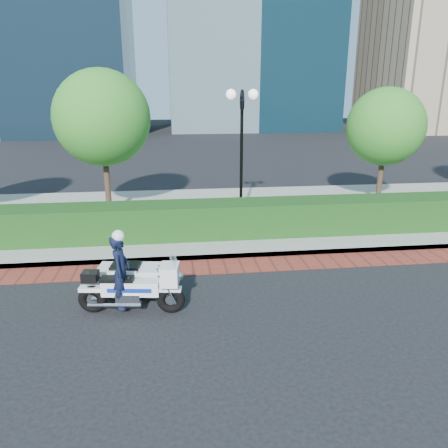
{
  "coord_description": "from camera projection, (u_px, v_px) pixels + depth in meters",
  "views": [
    {
      "loc": [
        -1.32,
        -8.79,
        4.33
      ],
      "look_at": [
        0.02,
        1.94,
        1.0
      ],
      "focal_mm": 35.0,
      "sensor_mm": 36.0,
      "label": 1
    }
  ],
  "objects": [
    {
      "name": "tree_b",
      "position": [
        102.0,
        118.0,
        14.51
      ],
      "size": [
        3.2,
        3.2,
        4.89
      ],
      "color": "#332319",
      "rests_on": "sidewalk"
    },
    {
      "name": "ground",
      "position": [
        234.0,
        292.0,
        9.77
      ],
      "size": [
        120.0,
        120.0,
        0.0
      ],
      "primitive_type": "plane",
      "color": "black",
      "rests_on": "ground"
    },
    {
      "name": "police_motorcycle",
      "position": [
        130.0,
        279.0,
        9.0
      ],
      "size": [
        2.17,
        1.67,
        1.76
      ],
      "rotation": [
        0.0,
        0.0,
        -0.14
      ],
      "color": "black",
      "rests_on": "ground"
    },
    {
      "name": "hedge_main",
      "position": [
        216.0,
        219.0,
        13.0
      ],
      "size": [
        18.0,
        1.2,
        1.0
      ],
      "primitive_type": "cube",
      "color": "black",
      "rests_on": "sidewalk"
    },
    {
      "name": "sidewalk",
      "position": [
        209.0,
        215.0,
        15.44
      ],
      "size": [
        60.0,
        8.0,
        0.15
      ],
      "primitive_type": "cube",
      "color": "gray",
      "rests_on": "ground"
    },
    {
      "name": "tree_c",
      "position": [
        386.0,
        127.0,
        15.81
      ],
      "size": [
        2.8,
        2.8,
        4.3
      ],
      "color": "#332319",
      "rests_on": "sidewalk"
    },
    {
      "name": "brick_strip",
      "position": [
        225.0,
        266.0,
        11.19
      ],
      "size": [
        60.0,
        1.0,
        0.01
      ],
      "primitive_type": "cube",
      "color": "maroon",
      "rests_on": "ground"
    },
    {
      "name": "lamppost",
      "position": [
        242.0,
        135.0,
        13.95
      ],
      "size": [
        1.02,
        0.7,
        4.21
      ],
      "color": "black",
      "rests_on": "sidewalk"
    }
  ]
}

